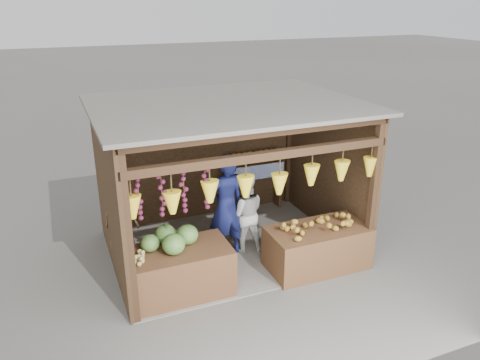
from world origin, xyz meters
The scene contains 12 objects.
ground centered at (0.00, 0.00, 0.00)m, with size 80.00×80.00×0.00m, color #514F49.
stall_structure centered at (-0.03, -0.04, 1.67)m, with size 4.30×3.30×2.66m.
back_shelf centered at (1.05, 1.28, 0.87)m, with size 1.25×0.32×1.32m.
counter_left centered at (-1.17, -1.02, 0.38)m, with size 1.53×0.85×0.76m, color #4E2C1A.
counter_right centered at (1.15, -1.15, 0.36)m, with size 1.67×0.85×0.72m, color #4F311A.
stool centered at (-1.83, 0.13, 0.15)m, with size 0.33×0.33×0.31m, color black.
man_standing centered at (-0.11, -0.19, 0.93)m, with size 0.68×0.45×1.87m, color #151B50.
woman_standing centered at (0.25, -0.16, 0.72)m, with size 0.70×0.54×1.43m, color silver.
vendor_seated centered at (-1.83, 0.13, 0.88)m, with size 0.56×0.37×1.15m, color brown.
melon_pile centered at (-1.22, -0.92, 0.92)m, with size 1.00×0.50×0.32m, color #175316, non-canonical shape.
tanfruit_pile centered at (-1.80, -1.10, 0.82)m, with size 0.34×0.40×0.13m, color #A8924D, non-canonical shape.
mango_pile centered at (1.15, -1.15, 0.83)m, with size 1.40×0.64×0.22m, color #C7521A, non-canonical shape.
Camera 1 is at (-2.64, -6.97, 4.24)m, focal length 35.00 mm.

